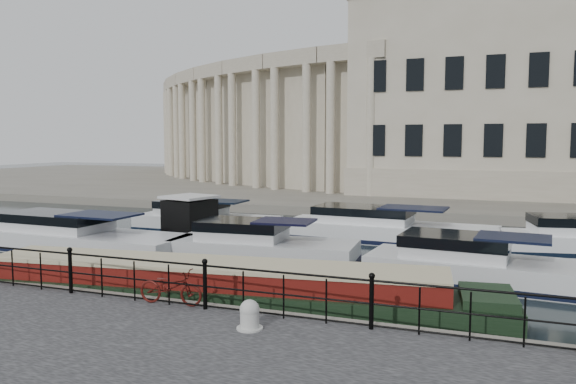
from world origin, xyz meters
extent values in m
plane|color=black|center=(0.00, 0.00, 0.00)|extent=(160.00, 160.00, 0.00)
cube|color=#6B665B|center=(0.00, 39.00, 0.28)|extent=(120.00, 42.00, 0.55)
cylinder|color=black|center=(-4.00, -2.25, 1.10)|extent=(0.10, 0.10, 1.10)
sphere|color=black|center=(-4.00, -2.25, 1.70)|extent=(0.14, 0.14, 0.14)
cylinder|color=black|center=(0.00, -2.25, 1.10)|extent=(0.10, 0.10, 1.10)
sphere|color=black|center=(0.00, -2.25, 1.70)|extent=(0.14, 0.14, 0.14)
cylinder|color=black|center=(4.00, -2.25, 1.10)|extent=(0.10, 0.10, 1.10)
sphere|color=black|center=(4.00, -2.25, 1.70)|extent=(0.14, 0.14, 0.14)
cylinder|color=black|center=(0.00, -2.25, 1.60)|extent=(24.00, 0.05, 0.05)
cylinder|color=black|center=(0.00, -2.25, 1.10)|extent=(24.00, 0.04, 0.04)
cylinder|color=black|center=(0.00, -2.25, 0.63)|extent=(24.00, 0.04, 0.04)
cube|color=#ADA38C|center=(6.00, 33.00, 7.55)|extent=(20.00, 14.00, 14.00)
cube|color=#9E937F|center=(6.00, 33.00, 14.95)|extent=(20.40, 14.40, 0.80)
cube|color=#9E937F|center=(6.00, 33.00, 1.55)|extent=(20.30, 14.30, 2.00)
cube|color=#ADA38C|center=(-3.33, 29.02, 6.05)|extent=(5.73, 4.06, 11.00)
cube|color=#9E937F|center=(-3.76, 27.07, 10.95)|extent=(5.62, 2.73, 1.20)
cylinder|color=#ADA38C|center=(-2.28, 26.16, 5.45)|extent=(0.70, 0.70, 9.80)
cylinder|color=#ADA38C|center=(-5.49, 26.87, 5.45)|extent=(0.70, 0.70, 9.80)
cube|color=#ADA38C|center=(-8.29, 30.44, 6.05)|extent=(5.90, 4.56, 11.00)
cube|color=#9E937F|center=(-8.95, 28.56, 10.95)|extent=(5.62, 3.30, 1.20)
cylinder|color=#ADA38C|center=(-7.59, 27.47, 5.45)|extent=(0.70, 0.70, 9.80)
cylinder|color=#ADA38C|center=(-10.69, 28.56, 5.45)|extent=(0.70, 0.70, 9.80)
cube|color=#ADA38C|center=(-13.04, 32.44, 6.05)|extent=(5.99, 4.99, 11.00)
cube|color=#9E937F|center=(-13.92, 30.65, 10.95)|extent=(5.55, 3.83, 1.20)
cylinder|color=#ADA38C|center=(-12.70, 29.41, 5.45)|extent=(0.70, 0.70, 9.80)
cylinder|color=#ADA38C|center=(-15.65, 30.87, 5.45)|extent=(0.70, 0.70, 9.80)
cube|color=#ADA38C|center=(-17.52, 35.00, 6.05)|extent=(5.99, 5.36, 11.00)
cube|color=#9E937F|center=(-18.61, 33.33, 10.95)|extent=(5.40, 4.29, 1.20)
cylinder|color=#ADA38C|center=(-17.55, 31.95, 5.45)|extent=(0.70, 0.70, 9.80)
cylinder|color=#ADA38C|center=(-20.30, 33.75, 5.45)|extent=(0.70, 0.70, 9.80)
cube|color=#ADA38C|center=(-21.66, 38.07, 6.05)|extent=(5.91, 5.64, 11.00)
cube|color=#9E937F|center=(-22.94, 36.54, 10.95)|extent=(5.16, 4.70, 1.20)
cylinder|color=#ADA38C|center=(-22.05, 35.05, 5.45)|extent=(0.70, 0.70, 9.80)
cylinder|color=#ADA38C|center=(-24.57, 37.16, 5.45)|extent=(0.70, 0.70, 9.80)
cube|color=#ADA38C|center=(-25.40, 41.62, 6.05)|extent=(5.74, 5.85, 11.00)
cube|color=#9E937F|center=(-26.86, 40.25, 10.95)|extent=(4.86, 5.04, 1.20)
cylinder|color=#ADA38C|center=(-26.15, 38.67, 5.45)|extent=(0.70, 0.70, 9.80)
cylinder|color=#ADA38C|center=(-28.40, 41.06, 5.45)|extent=(0.70, 0.70, 9.80)
cube|color=#ADA38C|center=(-28.69, 45.59, 6.05)|extent=(5.49, 5.97, 11.00)
cube|color=#9E937F|center=(-30.30, 44.41, 10.95)|extent=(4.48, 5.30, 1.20)
cylinder|color=#ADA38C|center=(-29.79, 42.75, 5.45)|extent=(0.70, 0.70, 9.80)
cylinder|color=#ADA38C|center=(-31.73, 45.40, 5.45)|extent=(0.70, 0.70, 9.80)
cube|color=#ADA38C|center=(-31.48, 49.93, 6.05)|extent=(5.16, 6.00, 11.00)
cube|color=#9E937F|center=(-33.23, 48.95, 10.95)|extent=(4.04, 5.49, 1.20)
cylinder|color=#ADA38C|center=(-32.92, 47.24, 5.45)|extent=(0.70, 0.70, 9.80)
cylinder|color=#ADA38C|center=(-34.53, 50.10, 5.45)|extent=(0.70, 0.70, 9.80)
cube|color=#ADA38C|center=(-33.74, 54.56, 6.05)|extent=(4.76, 5.95, 11.00)
cube|color=#9E937F|center=(-35.58, 53.80, 10.95)|extent=(3.54, 5.60, 1.20)
cylinder|color=#ADA38C|center=(-35.48, 52.07, 5.45)|extent=(0.70, 0.70, 9.80)
cylinder|color=#ADA38C|center=(-36.74, 55.10, 5.45)|extent=(0.70, 0.70, 9.80)
imported|color=#48100C|center=(-0.97, -2.22, 0.99)|extent=(1.70, 0.69, 0.88)
cylinder|color=#B6B6B2|center=(1.58, -3.17, 0.76)|extent=(0.40, 0.40, 0.42)
sphere|color=#B6B6B2|center=(1.58, -3.17, 0.97)|extent=(0.42, 0.42, 0.42)
cylinder|color=#B6B6B2|center=(1.58, -3.17, 0.57)|extent=(0.57, 0.57, 0.04)
cube|color=black|center=(-0.99, -0.22, 0.10)|extent=(16.30, 4.13, 0.97)
cube|color=#61120D|center=(-0.99, -0.22, 0.75)|extent=(13.06, 3.41, 0.75)
cube|color=#C5B78E|center=(-0.99, -0.22, 1.15)|extent=(13.06, 3.47, 0.11)
cube|color=#6B665B|center=(-6.42, 7.91, 0.05)|extent=(3.20, 2.88, 0.23)
cube|color=black|center=(-6.42, 7.91, 1.10)|extent=(2.21, 2.21, 1.63)
cube|color=silver|center=(-6.42, 7.91, 2.05)|extent=(2.43, 2.43, 0.11)
cube|color=silver|center=(-9.76, 4.61, 0.20)|extent=(9.78, 3.12, 1.20)
cube|color=black|center=(-9.76, 4.61, 0.12)|extent=(9.88, 3.15, 0.18)
cube|color=silver|center=(-10.92, 4.65, 1.05)|extent=(4.44, 2.44, 0.90)
cube|color=black|center=(-8.59, 4.57, 1.55)|extent=(2.97, 2.06, 0.08)
cube|color=silver|center=(-1.81, 5.47, 0.20)|extent=(7.17, 3.00, 1.20)
cube|color=black|center=(-1.81, 5.47, 0.12)|extent=(7.24, 3.03, 0.18)
cube|color=silver|center=(-2.65, 5.41, 1.05)|extent=(3.29, 2.27, 0.90)
cube|color=black|center=(-0.97, 5.53, 1.55)|extent=(2.22, 1.90, 0.08)
cube|color=silver|center=(6.06, 4.83, 0.20)|extent=(7.42, 3.13, 1.20)
cube|color=black|center=(6.06, 4.83, 0.12)|extent=(7.50, 3.17, 0.18)
cube|color=silver|center=(5.20, 4.90, 1.05)|extent=(3.42, 2.35, 0.90)
cube|color=black|center=(6.93, 4.76, 1.55)|extent=(2.31, 1.96, 0.08)
cube|color=silver|center=(-7.20, 10.89, 0.20)|extent=(7.25, 2.52, 1.20)
cube|color=black|center=(-7.20, 10.89, 0.12)|extent=(7.32, 2.55, 0.18)
cube|color=silver|center=(-8.07, 10.89, 1.05)|extent=(3.26, 2.06, 0.90)
cube|color=black|center=(-6.33, 10.89, 1.55)|extent=(2.18, 1.76, 0.08)
cube|color=white|center=(1.80, 11.40, 0.20)|extent=(9.65, 3.35, 1.20)
cube|color=black|center=(1.80, 11.40, 0.12)|extent=(9.74, 3.39, 0.18)
cube|color=white|center=(0.66, 11.46, 1.05)|extent=(4.40, 2.54, 0.90)
cube|color=black|center=(2.94, 11.33, 1.55)|extent=(2.96, 2.13, 0.08)
cube|color=white|center=(9.30, 11.23, 1.05)|extent=(3.45, 2.52, 0.90)
camera|label=1|loc=(6.45, -13.75, 4.55)|focal=35.00mm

